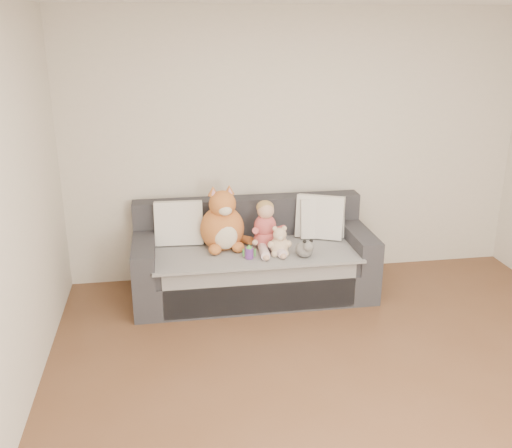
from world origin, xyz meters
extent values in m
plane|color=brown|center=(0.00, 0.00, 0.00)|extent=(5.00, 5.00, 0.00)
plane|color=silver|center=(0.00, 2.50, 1.30)|extent=(4.50, 0.00, 4.50)
cube|color=#2B2B30|center=(-0.51, 2.02, 0.15)|extent=(2.20, 0.90, 0.30)
cube|color=#2B2B30|center=(-0.51, 1.99, 0.38)|extent=(1.90, 0.80, 0.15)
cube|color=#2B2B30|center=(-0.51, 2.37, 0.65)|extent=(2.20, 0.20, 0.40)
cube|color=#2B2B30|center=(-1.51, 2.02, 0.45)|extent=(0.20, 0.90, 0.30)
cube|color=#2B2B30|center=(0.49, 2.02, 0.45)|extent=(0.20, 0.90, 0.30)
cube|color=#979799|center=(-0.51, 1.97, 0.46)|extent=(1.85, 0.88, 0.02)
cube|color=#979799|center=(-0.51, 1.58, 0.23)|extent=(1.70, 0.02, 0.41)
cube|color=white|center=(-1.18, 2.23, 0.68)|extent=(0.45, 0.22, 0.42)
cube|color=white|center=(0.18, 2.19, 0.66)|extent=(0.43, 0.22, 0.39)
cube|color=white|center=(0.16, 2.18, 0.68)|extent=(0.49, 0.37, 0.43)
ellipsoid|color=#CB4759|center=(-0.40, 1.99, 0.56)|extent=(0.21, 0.18, 0.18)
ellipsoid|color=#CB4759|center=(-0.41, 2.01, 0.68)|extent=(0.20, 0.17, 0.23)
ellipsoid|color=#DBAA8C|center=(-0.40, 1.99, 0.83)|extent=(0.15, 0.15, 0.15)
ellipsoid|color=tan|center=(-0.41, 2.01, 0.86)|extent=(0.16, 0.16, 0.12)
cylinder|color=#CB4759|center=(-0.50, 1.93, 0.66)|extent=(0.10, 0.22, 0.14)
cylinder|color=#CB4759|center=(-0.30, 1.94, 0.66)|extent=(0.13, 0.22, 0.14)
ellipsoid|color=#DBAA8C|center=(-0.52, 1.84, 0.59)|extent=(0.05, 0.05, 0.05)
ellipsoid|color=#DBAA8C|center=(-0.26, 1.86, 0.59)|extent=(0.05, 0.05, 0.05)
cylinder|color=#E5B2C6|center=(-0.45, 1.81, 0.51)|extent=(0.10, 0.27, 0.09)
cylinder|color=#E5B2C6|center=(-0.33, 1.82, 0.51)|extent=(0.14, 0.28, 0.09)
ellipsoid|color=#DBAA8C|center=(-0.45, 1.67, 0.50)|extent=(0.06, 0.09, 0.05)
ellipsoid|color=#DBAA8C|center=(-0.30, 1.69, 0.50)|extent=(0.06, 0.09, 0.05)
ellipsoid|color=#B04A27|center=(-0.80, 2.06, 0.66)|extent=(0.41, 0.35, 0.43)
ellipsoid|color=beige|center=(-0.78, 1.93, 0.62)|extent=(0.21, 0.09, 0.23)
ellipsoid|color=#B04A27|center=(-0.79, 2.03, 0.90)|extent=(0.25, 0.25, 0.25)
ellipsoid|color=beige|center=(-0.78, 1.93, 0.87)|extent=(0.12, 0.07, 0.09)
cone|color=#B04A27|center=(-0.87, 2.06, 1.02)|extent=(0.11, 0.11, 0.09)
cone|color=pink|center=(-0.87, 2.05, 1.01)|extent=(0.07, 0.07, 0.05)
cone|color=#B04A27|center=(-0.72, 2.08, 1.02)|extent=(0.11, 0.11, 0.09)
cone|color=pink|center=(-0.72, 2.07, 1.01)|extent=(0.07, 0.07, 0.05)
ellipsoid|color=#B04A27|center=(-0.88, 1.89, 0.52)|extent=(0.12, 0.14, 0.09)
ellipsoid|color=#B04A27|center=(-0.67, 1.92, 0.52)|extent=(0.12, 0.14, 0.09)
cylinder|color=#B04A27|center=(-0.61, 2.14, 0.52)|extent=(0.22, 0.26, 0.10)
ellipsoid|color=beige|center=(-0.31, 1.81, 0.55)|extent=(0.17, 0.15, 0.17)
ellipsoid|color=beige|center=(-0.31, 1.80, 0.67)|extent=(0.12, 0.12, 0.12)
ellipsoid|color=beige|center=(-0.35, 1.81, 0.72)|extent=(0.05, 0.05, 0.05)
ellipsoid|color=beige|center=(-0.27, 1.80, 0.72)|extent=(0.05, 0.05, 0.05)
ellipsoid|color=beige|center=(-0.31, 1.75, 0.65)|extent=(0.05, 0.05, 0.05)
ellipsoid|color=beige|center=(-0.39, 1.79, 0.58)|extent=(0.06, 0.06, 0.06)
ellipsoid|color=beige|center=(-0.23, 1.78, 0.58)|extent=(0.06, 0.06, 0.06)
ellipsoid|color=beige|center=(-0.36, 1.76, 0.50)|extent=(0.07, 0.07, 0.07)
ellipsoid|color=beige|center=(-0.27, 1.75, 0.50)|extent=(0.07, 0.07, 0.07)
ellipsoid|color=white|center=(-0.10, 1.73, 0.54)|extent=(0.15, 0.19, 0.14)
ellipsoid|color=white|center=(-0.09, 1.64, 0.60)|extent=(0.09, 0.09, 0.09)
ellipsoid|color=black|center=(-0.12, 1.65, 0.64)|extent=(0.03, 0.03, 0.03)
ellipsoid|color=black|center=(-0.06, 1.66, 0.64)|extent=(0.03, 0.03, 0.03)
cylinder|color=#693490|center=(-0.59, 1.75, 0.52)|extent=(0.08, 0.08, 0.10)
cone|color=green|center=(-0.59, 1.75, 0.59)|extent=(0.08, 0.08, 0.04)
cylinder|color=green|center=(-0.64, 1.76, 0.53)|extent=(0.02, 0.02, 0.07)
cylinder|color=green|center=(-0.54, 1.74, 0.53)|extent=(0.02, 0.02, 0.07)
camera|label=1|loc=(-1.27, -2.84, 2.41)|focal=40.00mm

